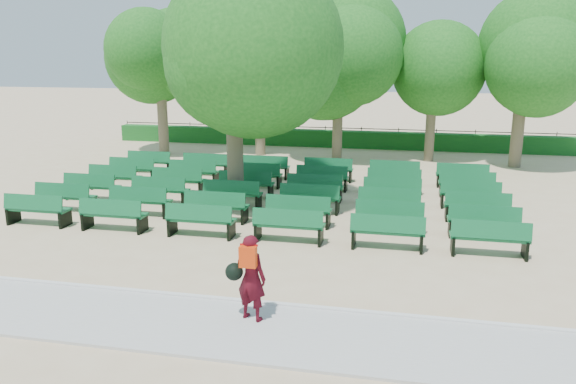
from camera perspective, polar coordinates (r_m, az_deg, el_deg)
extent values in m
plane|color=tan|center=(17.58, 0.22, -2.69)|extent=(120.00, 120.00, 0.00)
cube|color=#B4B5B0|center=(10.93, -7.95, -13.43)|extent=(30.00, 2.20, 0.06)
cube|color=silver|center=(11.90, -6.05, -10.90)|extent=(30.00, 0.12, 0.10)
cube|color=#175C1F|center=(31.03, 5.53, 5.38)|extent=(26.00, 0.70, 0.90)
cube|color=#105F31|center=(19.18, -1.23, 0.22)|extent=(1.95, 0.63, 0.06)
cube|color=#105F31|center=(18.91, -1.39, 0.85)|extent=(1.93, 0.24, 0.45)
cylinder|color=brown|center=(18.82, -5.40, 3.70)|extent=(0.55, 0.55, 3.41)
ellipsoid|color=#21691D|center=(18.53, -5.63, 13.48)|extent=(5.44, 5.44, 4.89)
imported|color=#450913|center=(10.74, -3.76, -8.67)|extent=(0.71, 0.58, 1.70)
cube|color=red|center=(10.39, -4.09, -6.59)|extent=(0.32, 0.16, 0.40)
sphere|color=black|center=(10.73, -5.49, -8.07)|extent=(0.34, 0.34, 0.34)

